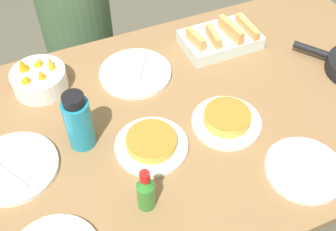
{
  "coord_description": "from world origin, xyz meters",
  "views": [
    {
      "loc": [
        -0.35,
        -0.81,
        1.72
      ],
      "look_at": [
        0.0,
        0.0,
        0.74
      ],
      "focal_mm": 45.0,
      "sensor_mm": 36.0,
      "label": 1
    }
  ],
  "objects_px": {
    "empty_plate_mid_edge": "(14,167)",
    "fruit_bowl_mango": "(39,79)",
    "melon_tray": "(221,39)",
    "frittata_plate_side": "(151,144)",
    "person_figure": "(82,50)",
    "frittata_plate_center": "(227,120)",
    "empty_plate_far_right": "(304,169)",
    "water_bottle": "(78,122)",
    "hot_sauce_bottle": "(146,191)",
    "empty_plate_near_front": "(135,73)"
  },
  "relations": [
    {
      "from": "empty_plate_far_right",
      "to": "hot_sauce_bottle",
      "type": "relative_size",
      "value": 1.54
    },
    {
      "from": "fruit_bowl_mango",
      "to": "hot_sauce_bottle",
      "type": "distance_m",
      "value": 0.59
    },
    {
      "from": "melon_tray",
      "to": "frittata_plate_side",
      "type": "height_order",
      "value": "melon_tray"
    },
    {
      "from": "empty_plate_mid_edge",
      "to": "fruit_bowl_mango",
      "type": "distance_m",
      "value": 0.34
    },
    {
      "from": "frittata_plate_center",
      "to": "empty_plate_mid_edge",
      "type": "height_order",
      "value": "frittata_plate_center"
    },
    {
      "from": "frittata_plate_side",
      "to": "empty_plate_near_front",
      "type": "bearing_deg",
      "value": 77.98
    },
    {
      "from": "hot_sauce_bottle",
      "to": "fruit_bowl_mango",
      "type": "bearing_deg",
      "value": 106.37
    },
    {
      "from": "empty_plate_near_front",
      "to": "empty_plate_mid_edge",
      "type": "height_order",
      "value": "same"
    },
    {
      "from": "frittata_plate_center",
      "to": "fruit_bowl_mango",
      "type": "height_order",
      "value": "fruit_bowl_mango"
    },
    {
      "from": "empty_plate_near_front",
      "to": "water_bottle",
      "type": "height_order",
      "value": "water_bottle"
    },
    {
      "from": "frittata_plate_center",
      "to": "person_figure",
      "type": "xyz_separation_m",
      "value": [
        -0.28,
        0.84,
        -0.26
      ]
    },
    {
      "from": "empty_plate_far_right",
      "to": "person_figure",
      "type": "bearing_deg",
      "value": 110.09
    },
    {
      "from": "frittata_plate_side",
      "to": "hot_sauce_bottle",
      "type": "distance_m",
      "value": 0.2
    },
    {
      "from": "empty_plate_near_front",
      "to": "empty_plate_mid_edge",
      "type": "distance_m",
      "value": 0.52
    },
    {
      "from": "person_figure",
      "to": "empty_plate_near_front",
      "type": "bearing_deg",
      "value": -79.6
    },
    {
      "from": "frittata_plate_center",
      "to": "frittata_plate_side",
      "type": "xyz_separation_m",
      "value": [
        -0.25,
        0.01,
        -0.0
      ]
    },
    {
      "from": "empty_plate_mid_edge",
      "to": "hot_sauce_bottle",
      "type": "relative_size",
      "value": 1.72
    },
    {
      "from": "empty_plate_near_front",
      "to": "empty_plate_mid_edge",
      "type": "xyz_separation_m",
      "value": [
        -0.46,
        -0.24,
        -0.0
      ]
    },
    {
      "from": "melon_tray",
      "to": "frittata_plate_center",
      "type": "height_order",
      "value": "melon_tray"
    },
    {
      "from": "fruit_bowl_mango",
      "to": "empty_plate_near_front",
      "type": "bearing_deg",
      "value": -11.89
    },
    {
      "from": "melon_tray",
      "to": "empty_plate_far_right",
      "type": "height_order",
      "value": "melon_tray"
    },
    {
      "from": "frittata_plate_center",
      "to": "empty_plate_mid_edge",
      "type": "distance_m",
      "value": 0.66
    },
    {
      "from": "melon_tray",
      "to": "empty_plate_mid_edge",
      "type": "bearing_deg",
      "value": -161.92
    },
    {
      "from": "empty_plate_mid_edge",
      "to": "person_figure",
      "type": "distance_m",
      "value": 0.87
    },
    {
      "from": "empty_plate_near_front",
      "to": "frittata_plate_side",
      "type": "bearing_deg",
      "value": -102.02
    },
    {
      "from": "frittata_plate_center",
      "to": "fruit_bowl_mango",
      "type": "xyz_separation_m",
      "value": [
        -0.5,
        0.4,
        0.02
      ]
    },
    {
      "from": "melon_tray",
      "to": "fruit_bowl_mango",
      "type": "bearing_deg",
      "value": 176.6
    },
    {
      "from": "frittata_plate_center",
      "to": "empty_plate_far_right",
      "type": "xyz_separation_m",
      "value": [
        0.12,
        -0.25,
        -0.01
      ]
    },
    {
      "from": "empty_plate_mid_edge",
      "to": "fruit_bowl_mango",
      "type": "xyz_separation_m",
      "value": [
        0.14,
        0.31,
        0.03
      ]
    },
    {
      "from": "hot_sauce_bottle",
      "to": "person_figure",
      "type": "relative_size",
      "value": 0.13
    },
    {
      "from": "empty_plate_mid_edge",
      "to": "fruit_bowl_mango",
      "type": "relative_size",
      "value": 1.39
    },
    {
      "from": "empty_plate_near_front",
      "to": "fruit_bowl_mango",
      "type": "bearing_deg",
      "value": 168.11
    },
    {
      "from": "hot_sauce_bottle",
      "to": "melon_tray",
      "type": "bearing_deg",
      "value": 46.09
    },
    {
      "from": "person_figure",
      "to": "water_bottle",
      "type": "bearing_deg",
      "value": -102.43
    },
    {
      "from": "person_figure",
      "to": "empty_plate_far_right",
      "type": "bearing_deg",
      "value": -69.91
    },
    {
      "from": "melon_tray",
      "to": "fruit_bowl_mango",
      "type": "relative_size",
      "value": 1.54
    },
    {
      "from": "frittata_plate_center",
      "to": "hot_sauce_bottle",
      "type": "bearing_deg",
      "value": -153.55
    },
    {
      "from": "fruit_bowl_mango",
      "to": "empty_plate_mid_edge",
      "type": "bearing_deg",
      "value": -115.1
    },
    {
      "from": "water_bottle",
      "to": "empty_plate_near_front",
      "type": "bearing_deg",
      "value": 41.11
    },
    {
      "from": "empty_plate_near_front",
      "to": "hot_sauce_bottle",
      "type": "bearing_deg",
      "value": -107.08
    },
    {
      "from": "frittata_plate_side",
      "to": "person_figure",
      "type": "xyz_separation_m",
      "value": [
        -0.02,
        0.83,
        -0.26
      ]
    },
    {
      "from": "fruit_bowl_mango",
      "to": "person_figure",
      "type": "height_order",
      "value": "person_figure"
    },
    {
      "from": "hot_sauce_bottle",
      "to": "person_figure",
      "type": "xyz_separation_m",
      "value": [
        0.06,
        1.01,
        -0.31
      ]
    },
    {
      "from": "empty_plate_far_right",
      "to": "empty_plate_mid_edge",
      "type": "distance_m",
      "value": 0.84
    },
    {
      "from": "fruit_bowl_mango",
      "to": "water_bottle",
      "type": "relative_size",
      "value": 0.92
    },
    {
      "from": "melon_tray",
      "to": "empty_plate_far_right",
      "type": "bearing_deg",
      "value": -94.66
    },
    {
      "from": "frittata_plate_center",
      "to": "empty_plate_far_right",
      "type": "bearing_deg",
      "value": -64.1
    },
    {
      "from": "frittata_plate_center",
      "to": "empty_plate_far_right",
      "type": "height_order",
      "value": "frittata_plate_center"
    },
    {
      "from": "frittata_plate_center",
      "to": "empty_plate_near_front",
      "type": "bearing_deg",
      "value": 119.01
    },
    {
      "from": "empty_plate_mid_edge",
      "to": "person_figure",
      "type": "bearing_deg",
      "value": 63.56
    }
  ]
}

